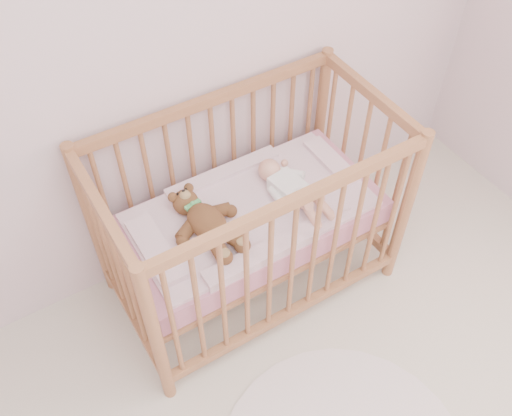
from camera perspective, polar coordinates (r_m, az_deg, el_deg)
wall_back at (r=2.31m, az=-14.05°, el=15.85°), size 4.00×0.02×2.70m
crib at (r=2.69m, az=-0.55°, el=-1.00°), size 1.36×0.76×1.00m
mattress at (r=2.70m, az=-0.55°, el=-1.21°), size 1.22×0.62×0.13m
blanket at (r=2.65m, az=-0.56°, el=-0.16°), size 1.10×0.58×0.06m
baby at (r=2.65m, az=3.36°, el=2.32°), size 0.30×0.51×0.12m
teddy_bear at (r=2.50m, az=-4.94°, el=-1.28°), size 0.40×0.52×0.13m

